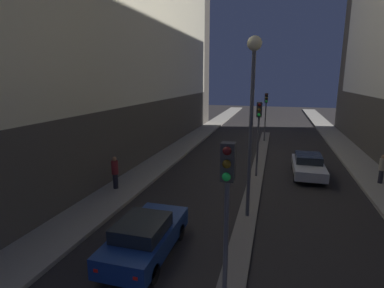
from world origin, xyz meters
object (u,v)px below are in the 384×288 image
traffic_light_mid (259,123)px  pedestrian_on_right_sidewalk (382,168)px  street_lamp (253,89)px  pedestrian_on_left_sidewalk (115,172)px  traffic_light_near (227,195)px  traffic_light_far (266,106)px  car_left_lane (145,236)px  car_right_lane (308,165)px

traffic_light_mid → pedestrian_on_right_sidewalk: bearing=4.3°
street_lamp → pedestrian_on_left_sidewalk: street_lamp is taller
traffic_light_near → traffic_light_far: bearing=90.0°
street_lamp → pedestrian_on_left_sidewalk: 8.79m
pedestrian_on_left_sidewalk → traffic_light_mid: bearing=31.0°
traffic_light_far → car_left_lane: size_ratio=1.08×
traffic_light_mid → pedestrian_on_left_sidewalk: (-7.36, -4.42, -2.39)m
traffic_light_far → car_left_lane: traffic_light_far is taller
traffic_light_near → pedestrian_on_left_sidewalk: 10.77m
car_left_lane → pedestrian_on_right_sidewalk: (10.23, 10.23, 0.31)m
traffic_light_mid → car_left_lane: traffic_light_mid is taller
car_left_lane → car_right_lane: size_ratio=0.96×
traffic_light_near → car_right_lane: size_ratio=1.04×
street_lamp → car_left_lane: (-3.16, -3.94, -4.98)m
traffic_light_mid → car_left_lane: 10.57m
car_right_lane → pedestrian_on_right_sidewalk: bearing=-11.6°
street_lamp → car_left_lane: street_lamp is taller
pedestrian_on_left_sidewalk → car_left_lane: bearing=-51.5°
traffic_light_mid → pedestrian_on_left_sidewalk: traffic_light_mid is taller
pedestrian_on_left_sidewalk → pedestrian_on_right_sidewalk: bearing=19.0°
pedestrian_on_right_sidewalk → traffic_light_far: bearing=123.5°
traffic_light_far → pedestrian_on_right_sidewalk: 13.05m
car_left_lane → pedestrian_on_left_sidewalk: size_ratio=2.36×
street_lamp → pedestrian_on_right_sidewalk: (7.07, 6.29, -4.67)m
car_left_lane → car_right_lane: 12.72m
traffic_light_far → car_right_lane: bearing=-72.3°
traffic_light_mid → car_left_lane: size_ratio=1.08×
car_left_lane → street_lamp: bearing=51.3°
street_lamp → pedestrian_on_right_sidewalk: bearing=41.7°
traffic_light_near → pedestrian_on_right_sidewalk: 14.52m
traffic_light_far → pedestrian_on_left_sidewalk: 17.45m
car_left_lane → car_right_lane: (6.32, 11.03, -0.06)m
car_right_lane → pedestrian_on_right_sidewalk: (3.91, -0.80, 0.37)m
car_right_lane → traffic_light_far: bearing=107.7°
traffic_light_near → car_right_lane: 13.91m
traffic_light_near → pedestrian_on_right_sidewalk: bearing=60.4°
car_left_lane → pedestrian_on_right_sidewalk: pedestrian_on_right_sidewalk is taller
traffic_light_mid → car_right_lane: size_ratio=1.04×
traffic_light_mid → car_right_lane: traffic_light_mid is taller
car_left_lane → pedestrian_on_left_sidewalk: (-4.20, 5.28, 0.37)m
car_left_lane → traffic_light_far: bearing=81.4°
traffic_light_mid → street_lamp: (0.00, -5.76, 2.22)m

